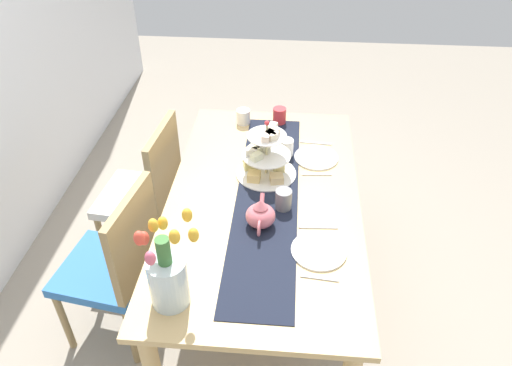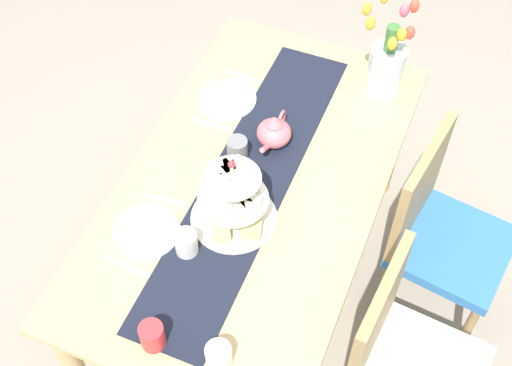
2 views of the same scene
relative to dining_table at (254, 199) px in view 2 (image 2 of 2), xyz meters
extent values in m
plane|color=gray|center=(0.00, 0.00, -0.65)|extent=(8.00, 8.00, 0.00)
cube|color=tan|center=(0.00, 0.00, 0.09)|extent=(1.64, 0.90, 0.03)
cylinder|color=tan|center=(-0.75, -0.38, -0.29)|extent=(0.07, 0.07, 0.73)
cylinder|color=tan|center=(-0.75, 0.38, -0.29)|extent=(0.07, 0.07, 0.73)
cylinder|color=#9C8254|center=(-0.02, 0.90, -0.45)|extent=(0.04, 0.04, 0.41)
cylinder|color=#9C8254|center=(-0.37, 0.96, -0.45)|extent=(0.04, 0.04, 0.41)
cylinder|color=#9C8254|center=(-0.07, 0.54, -0.45)|extent=(0.04, 0.04, 0.41)
cylinder|color=#9C8254|center=(-0.43, 0.60, -0.45)|extent=(0.04, 0.04, 0.41)
cube|color=#3370B7|center=(-0.22, 0.75, -0.22)|extent=(0.48, 0.48, 0.05)
cube|color=#9C8254|center=(-0.25, 0.56, 0.03)|extent=(0.42, 0.10, 0.45)
cylinder|color=#9C8254|center=(0.14, 0.59, -0.45)|extent=(0.04, 0.04, 0.41)
cube|color=#9C8254|center=(0.32, 0.56, 0.03)|extent=(0.42, 0.08, 0.45)
cube|color=black|center=(0.00, -0.02, 0.11)|extent=(1.43, 0.29, 0.00)
cylinder|color=beige|center=(0.18, 0.00, 0.25)|extent=(0.01, 0.01, 0.28)
cylinder|color=white|center=(0.18, 0.00, 0.11)|extent=(0.30, 0.30, 0.01)
cylinder|color=white|center=(0.18, 0.00, 0.22)|extent=(0.24, 0.24, 0.01)
cylinder|color=white|center=(0.18, 0.00, 0.33)|extent=(0.19, 0.19, 0.01)
cube|color=#E4C982|center=(0.27, -0.01, 0.14)|extent=(0.08, 0.08, 0.04)
cube|color=#DDD17B|center=(0.22, 0.08, 0.14)|extent=(0.08, 0.08, 0.05)
cube|color=#EECA77|center=(0.11, 0.06, 0.14)|extent=(0.06, 0.06, 0.04)
cube|color=#DBBE86|center=(0.11, -0.06, 0.14)|extent=(0.07, 0.07, 0.04)
cube|color=#D8CA80|center=(0.21, -0.06, 0.14)|extent=(0.07, 0.07, 0.04)
cube|color=silver|center=(0.22, 0.00, 0.24)|extent=(0.06, 0.04, 0.03)
cube|color=beige|center=(0.22, 0.04, 0.24)|extent=(0.07, 0.06, 0.03)
cube|color=beige|center=(0.20, 0.06, 0.24)|extent=(0.06, 0.07, 0.03)
cube|color=silver|center=(0.18, 0.07, 0.24)|extent=(0.04, 0.06, 0.03)
cube|color=beige|center=(0.13, 0.04, 0.24)|extent=(0.07, 0.06, 0.03)
cube|color=beige|center=(0.14, 0.00, 0.35)|extent=(0.06, 0.05, 0.03)
cube|color=beige|center=(0.15, -0.02, 0.35)|extent=(0.07, 0.06, 0.03)
cube|color=silver|center=(0.17, -0.03, 0.35)|extent=(0.06, 0.07, 0.03)
cube|color=beige|center=(0.19, -0.03, 0.35)|extent=(0.06, 0.07, 0.03)
cube|color=silver|center=(0.23, -0.02, 0.35)|extent=(0.07, 0.05, 0.03)
sphere|color=red|center=(0.18, 0.00, 0.40)|extent=(0.02, 0.02, 0.02)
ellipsoid|color=#D66B75|center=(-0.20, 0.00, 0.16)|extent=(0.13, 0.13, 0.10)
cone|color=#D66B75|center=(-0.20, 0.00, 0.23)|extent=(0.06, 0.06, 0.04)
cylinder|color=#D66B75|center=(-0.11, 0.00, 0.17)|extent=(0.07, 0.02, 0.06)
torus|color=#D66B75|center=(-0.28, 0.00, 0.16)|extent=(0.07, 0.01, 0.07)
cylinder|color=silver|center=(-0.64, 0.30, 0.21)|extent=(0.14, 0.14, 0.20)
cylinder|color=#3D7538|center=(-0.64, 0.30, 0.36)|extent=(0.05, 0.05, 0.12)
ellipsoid|color=yellow|center=(-0.55, 0.32, 0.41)|extent=(0.04, 0.04, 0.06)
ellipsoid|color=yellow|center=(-0.59, 0.34, 0.43)|extent=(0.04, 0.04, 0.06)
ellipsoid|color=#EF4C38|center=(-0.63, 0.36, 0.41)|extent=(0.04, 0.04, 0.06)
ellipsoid|color=#EF4C38|center=(-0.70, 0.35, 0.48)|extent=(0.04, 0.04, 0.06)
ellipsoid|color=#E5607A|center=(-0.73, 0.31, 0.43)|extent=(0.04, 0.04, 0.06)
ellipsoid|color=yellow|center=(-0.65, 0.19, 0.46)|extent=(0.04, 0.04, 0.06)
ellipsoid|color=yellow|center=(-0.56, 0.22, 0.47)|extent=(0.04, 0.04, 0.06)
cylinder|color=white|center=(0.68, 0.17, 0.15)|extent=(0.08, 0.08, 0.08)
cylinder|color=white|center=(-0.34, -0.25, 0.11)|extent=(0.23, 0.23, 0.01)
cube|color=silver|center=(-0.48, -0.25, 0.11)|extent=(0.03, 0.15, 0.01)
cube|color=silver|center=(-0.19, -0.25, 0.11)|extent=(0.02, 0.17, 0.01)
cylinder|color=white|center=(0.35, -0.25, 0.11)|extent=(0.23, 0.23, 0.01)
cube|color=silver|center=(0.20, -0.25, 0.11)|extent=(0.03, 0.15, 0.01)
cube|color=silver|center=(0.49, -0.25, 0.11)|extent=(0.03, 0.17, 0.01)
cylinder|color=slate|center=(-0.07, -0.09, 0.16)|extent=(0.08, 0.08, 0.09)
cylinder|color=white|center=(0.36, -0.09, 0.16)|extent=(0.08, 0.08, 0.09)
cylinder|color=red|center=(0.70, -0.04, 0.16)|extent=(0.08, 0.08, 0.09)
camera|label=1|loc=(-1.76, -0.11, 1.54)|focal=33.85mm
camera|label=2|loc=(1.40, 0.58, 2.04)|focal=47.85mm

